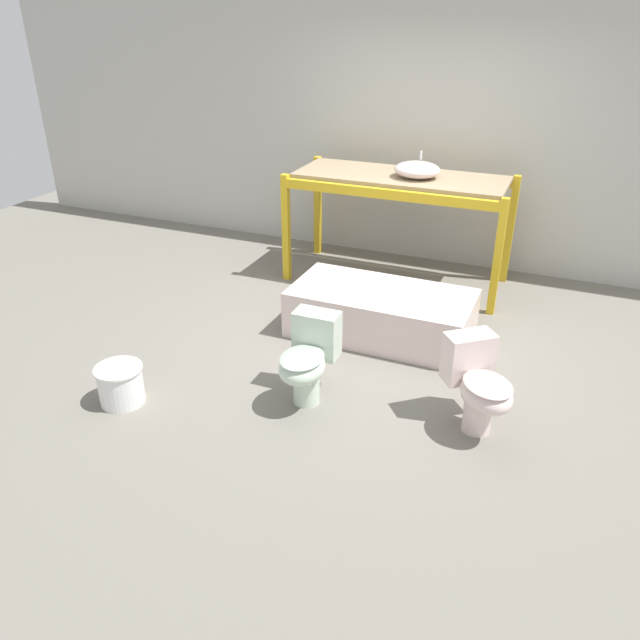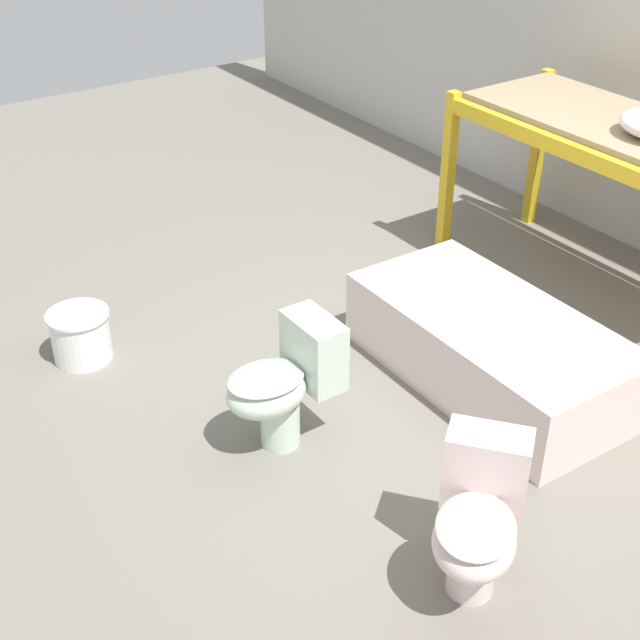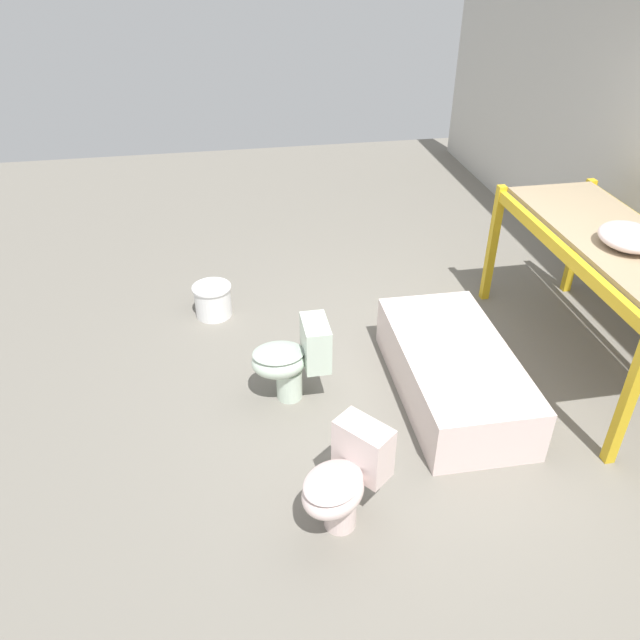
# 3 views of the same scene
# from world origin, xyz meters

# --- Properties ---
(ground_plane) EXTENTS (12.00, 12.00, 0.00)m
(ground_plane) POSITION_xyz_m (0.00, 0.00, 0.00)
(ground_plane) COLOR slate
(warehouse_wall_rear) EXTENTS (10.80, 0.08, 3.20)m
(warehouse_wall_rear) POSITION_xyz_m (0.00, 2.03, 1.60)
(warehouse_wall_rear) COLOR beige
(warehouse_wall_rear) RESTS_ON ground_plane
(shelving_rack) EXTENTS (2.19, 0.90, 1.11)m
(shelving_rack) POSITION_xyz_m (-0.17, 1.28, 0.96)
(shelving_rack) COLOR gold
(shelving_rack) RESTS_ON ground_plane
(sink_basin) EXTENTS (0.44, 0.40, 0.23)m
(sink_basin) POSITION_xyz_m (-0.01, 1.24, 1.19)
(sink_basin) COLOR silver
(sink_basin) RESTS_ON shelving_rack
(bathtub_main) EXTENTS (1.56, 0.79, 0.42)m
(bathtub_main) POSITION_xyz_m (0.05, 0.07, 0.24)
(bathtub_main) COLOR silver
(bathtub_main) RESTS_ON ground_plane
(toilet_near) EXTENTS (0.33, 0.56, 0.64)m
(toilet_near) POSITION_xyz_m (-0.13, -1.11, 0.35)
(toilet_near) COLOR silver
(toilet_near) RESTS_ON ground_plane
(toilet_far) EXTENTS (0.61, 0.64, 0.64)m
(toilet_far) POSITION_xyz_m (1.06, -0.97, 0.35)
(toilet_far) COLOR silver
(toilet_far) RESTS_ON ground_plane
(bucket_white) EXTENTS (0.35, 0.35, 0.29)m
(bucket_white) POSITION_xyz_m (-1.38, -1.66, 0.15)
(bucket_white) COLOR white
(bucket_white) RESTS_ON ground_plane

